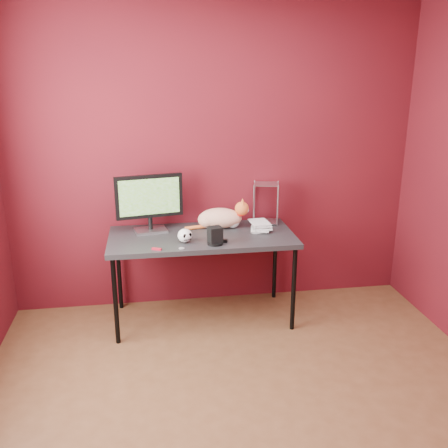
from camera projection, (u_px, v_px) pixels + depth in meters
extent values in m
cube|color=#53321C|center=(254.00, 424.00, 3.01)|extent=(3.50, 3.50, 0.01)
cube|color=#4E0E17|center=(213.00, 159.00, 4.26)|extent=(3.50, 0.02, 2.60)
cube|color=black|center=(202.00, 237.00, 4.06)|extent=(1.50, 0.70, 0.04)
cylinder|color=black|center=(115.00, 301.00, 3.79)|extent=(0.04, 0.04, 0.71)
cylinder|color=black|center=(294.00, 289.00, 3.99)|extent=(0.04, 0.04, 0.71)
cylinder|color=black|center=(119.00, 271.00, 4.35)|extent=(0.04, 0.04, 0.71)
cylinder|color=black|center=(275.00, 261.00, 4.56)|extent=(0.04, 0.04, 0.71)
cube|color=#AEAEB3|center=(151.00, 230.00, 4.14)|extent=(0.28, 0.22, 0.02)
cylinder|color=black|center=(150.00, 223.00, 4.12)|extent=(0.04, 0.04, 0.11)
cube|color=black|center=(149.00, 196.00, 4.05)|extent=(0.55, 0.13, 0.35)
cube|color=#1D4512|center=(149.00, 196.00, 4.05)|extent=(0.48, 0.09, 0.30)
ellipsoid|color=#CB5B2B|center=(220.00, 218.00, 4.21)|extent=(0.39, 0.26, 0.17)
ellipsoid|color=#CB5B2B|center=(208.00, 220.00, 4.22)|extent=(0.20, 0.19, 0.14)
sphere|color=white|center=(233.00, 221.00, 4.22)|extent=(0.12, 0.12, 0.12)
sphere|color=orange|center=(242.00, 209.00, 4.18)|extent=(0.12, 0.12, 0.12)
cone|color=orange|center=(243.00, 203.00, 4.13)|extent=(0.04, 0.04, 0.05)
cone|color=orange|center=(243.00, 201.00, 4.19)|extent=(0.04, 0.04, 0.05)
cylinder|color=red|center=(240.00, 214.00, 4.19)|extent=(0.09, 0.09, 0.01)
cylinder|color=orange|center=(196.00, 227.00, 4.19)|extent=(0.19, 0.08, 0.03)
ellipsoid|color=white|center=(185.00, 236.00, 3.87)|extent=(0.11, 0.11, 0.11)
ellipsoid|color=black|center=(182.00, 236.00, 3.81)|extent=(0.03, 0.02, 0.03)
ellipsoid|color=black|center=(188.00, 236.00, 3.82)|extent=(0.03, 0.02, 0.03)
cube|color=black|center=(185.00, 240.00, 3.82)|extent=(0.06, 0.03, 0.01)
cylinder|color=black|center=(215.00, 243.00, 3.84)|extent=(0.12, 0.12, 0.02)
cube|color=black|center=(215.00, 235.00, 3.82)|extent=(0.12, 0.11, 0.12)
imported|color=beige|center=(252.00, 218.00, 4.16)|extent=(0.19, 0.23, 0.20)
imported|color=beige|center=(253.00, 195.00, 4.10)|extent=(0.17, 0.22, 0.20)
imported|color=beige|center=(253.00, 171.00, 4.03)|extent=(0.15, 0.20, 0.20)
imported|color=beige|center=(254.00, 146.00, 3.97)|extent=(0.16, 0.21, 0.20)
cylinder|color=#AEAEB3|center=(256.00, 206.00, 4.23)|extent=(0.01, 0.01, 0.35)
cylinder|color=#AEAEB3|center=(280.00, 205.00, 4.26)|extent=(0.01, 0.01, 0.35)
cylinder|color=#AEAEB3|center=(252.00, 201.00, 4.39)|extent=(0.01, 0.01, 0.35)
cylinder|color=#AEAEB3|center=(275.00, 200.00, 4.42)|extent=(0.01, 0.01, 0.35)
cube|color=#AEAEB3|center=(265.00, 221.00, 4.37)|extent=(0.24, 0.21, 0.01)
cube|color=#AEAEB3|center=(266.00, 184.00, 4.27)|extent=(0.24, 0.21, 0.01)
cube|color=#AD0D22|center=(157.00, 249.00, 3.72)|extent=(0.07, 0.05, 0.01)
cube|color=black|center=(224.00, 241.00, 3.88)|extent=(0.06, 0.05, 0.02)
cylinder|color=#AEAEB3|center=(182.00, 248.00, 3.75)|extent=(0.04, 0.04, 0.00)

